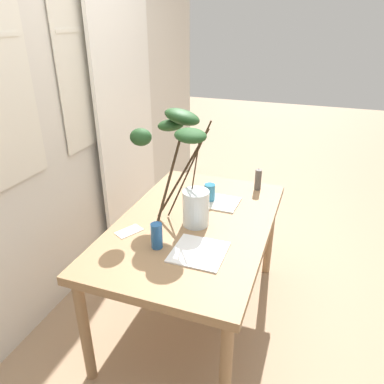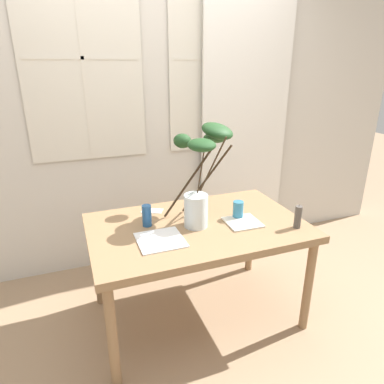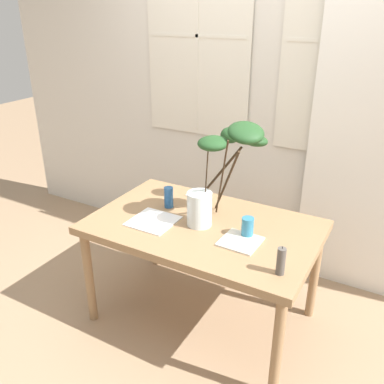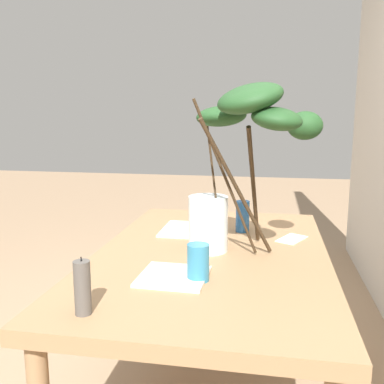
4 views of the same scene
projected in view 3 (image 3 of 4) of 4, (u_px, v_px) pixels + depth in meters
ground at (202, 316)px, 2.90m from camera, size 14.00×14.00×0.00m
back_wall_with_windows at (267, 80)px, 3.08m from camera, size 5.02×0.14×2.93m
curtain_sheer_side at (377, 121)px, 2.69m from camera, size 0.85×0.03×2.59m
dining_table at (203, 234)px, 2.62m from camera, size 1.41×0.89×0.73m
vase_with_branches at (221, 168)px, 2.48m from camera, size 0.53×0.50×0.66m
drinking_glass_blue_left at (169, 197)px, 2.78m from camera, size 0.06×0.06×0.14m
drinking_glass_blue_right at (247, 227)px, 2.43m from camera, size 0.07×0.07×0.12m
plate_square_left at (153, 221)px, 2.62m from camera, size 0.28×0.28×0.01m
plate_square_right at (240, 241)px, 2.39m from camera, size 0.23×0.23×0.01m
napkin_folded at (196, 197)px, 2.94m from camera, size 0.17×0.14×0.00m
pillar_candle at (281, 261)px, 2.08m from camera, size 0.05×0.05×0.16m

